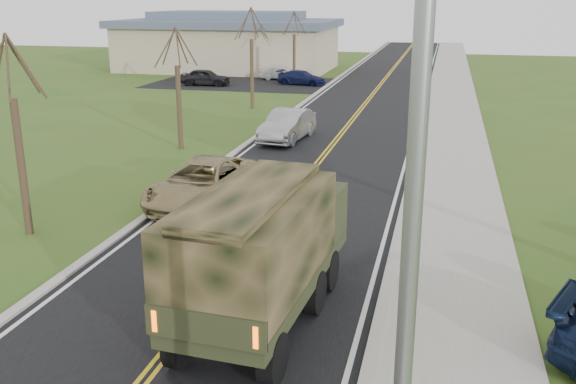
% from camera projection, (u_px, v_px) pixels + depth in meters
% --- Properties ---
extents(road, '(8.00, 120.00, 0.01)m').
position_uv_depth(road, '(370.00, 98.00, 46.18)').
color(road, black).
rests_on(road, ground).
extents(curb_right, '(0.30, 120.00, 0.12)m').
position_uv_depth(curb_right, '(428.00, 100.00, 45.22)').
color(curb_right, '#9E998E').
rests_on(curb_right, ground).
extents(sidewalk_right, '(3.20, 120.00, 0.10)m').
position_uv_depth(sidewalk_right, '(454.00, 101.00, 44.83)').
color(sidewalk_right, '#9E998E').
rests_on(sidewalk_right, ground).
extents(curb_left, '(0.30, 120.00, 0.10)m').
position_uv_depth(curb_left, '(313.00, 96.00, 47.11)').
color(curb_left, '#9E998E').
rests_on(curb_left, ground).
extents(street_light, '(1.65, 0.22, 8.00)m').
position_uv_depth(street_light, '(398.00, 281.00, 6.15)').
color(street_light, gray).
rests_on(street_light, ground).
extents(bare_tree_a, '(1.93, 2.26, 6.08)m').
position_uv_depth(bare_tree_a, '(20.00, 151.00, 19.13)').
color(bare_tree_a, '#38281C').
rests_on(bare_tree_a, ground).
extents(bare_tree_b, '(1.83, 2.14, 5.73)m').
position_uv_depth(bare_tree_b, '(179.00, 97.00, 30.32)').
color(bare_tree_b, '#38281C').
rests_on(bare_tree_b, ground).
extents(bare_tree_c, '(2.04, 2.39, 6.42)m').
position_uv_depth(bare_tree_c, '(252.00, 65.00, 41.38)').
color(bare_tree_c, '#38281C').
rests_on(bare_tree_c, ground).
extents(bare_tree_d, '(1.88, 2.20, 5.91)m').
position_uv_depth(bare_tree_d, '(294.00, 54.00, 52.60)').
color(bare_tree_d, '#38281C').
rests_on(bare_tree_d, ground).
extents(commercial_building, '(25.50, 21.50, 5.65)m').
position_uv_depth(commercial_building, '(229.00, 42.00, 63.85)').
color(commercial_building, tan).
rests_on(commercial_building, ground).
extents(military_truck, '(2.72, 6.71, 3.27)m').
position_uv_depth(military_truck, '(263.00, 244.00, 13.98)').
color(military_truck, black).
rests_on(military_truck, ground).
extents(suv_champagne, '(2.94, 5.72, 1.55)m').
position_uv_depth(suv_champagne, '(203.00, 183.00, 22.55)').
color(suv_champagne, '#9B8757').
rests_on(suv_champagne, ground).
extents(sedan_silver, '(2.12, 4.86, 1.55)m').
position_uv_depth(sedan_silver, '(287.00, 125.00, 32.53)').
color(sedan_silver, '#A5A5A9').
rests_on(sedan_silver, ground).
extents(lot_car_dark, '(4.11, 1.85, 1.37)m').
position_uv_depth(lot_car_dark, '(206.00, 77.00, 52.68)').
color(lot_car_dark, black).
rests_on(lot_car_dark, ground).
extents(lot_car_silver, '(3.73, 1.63, 1.19)m').
position_uv_depth(lot_car_silver, '(281.00, 73.00, 56.34)').
color(lot_car_silver, silver).
rests_on(lot_car_silver, ground).
extents(lot_car_navy, '(4.29, 2.26, 1.19)m').
position_uv_depth(lot_car_navy, '(302.00, 78.00, 53.14)').
color(lot_car_navy, '#10173D').
rests_on(lot_car_navy, ground).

